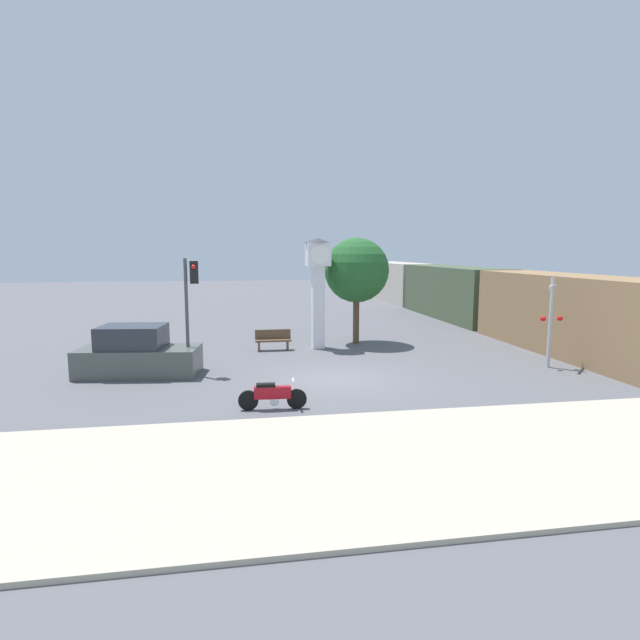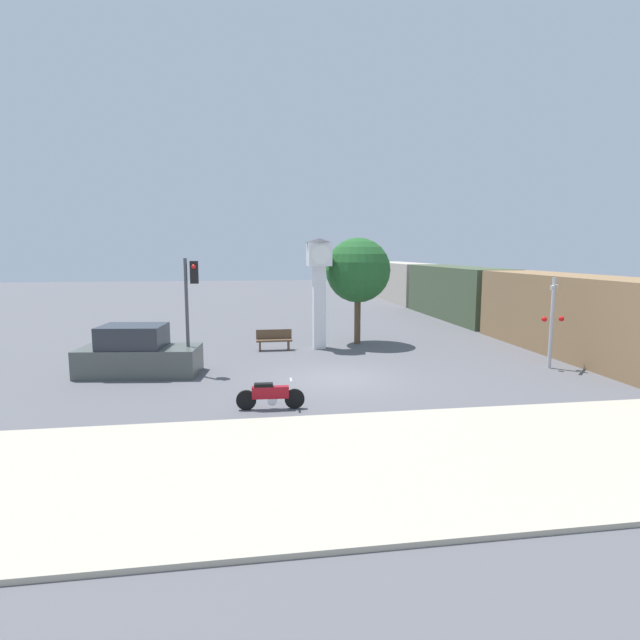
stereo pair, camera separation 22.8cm
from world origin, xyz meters
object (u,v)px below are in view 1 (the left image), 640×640
Objects in this scene: freight_train at (454,292)px; bench at (273,339)px; motorcycle at (272,395)px; railroad_crossing_signal at (551,319)px; parked_car at (137,354)px; traffic_light at (190,295)px; street_tree at (357,270)px; clock_tower at (318,276)px.

bench is at bearing -144.13° from freight_train.
motorcycle is 8.53m from bench.
railroad_crossing_signal is at bearing 20.82° from motorcycle.
parked_car is at bearing -143.70° from bench.
railroad_crossing_signal is at bearing -100.15° from freight_train.
motorcycle is at bearing -39.50° from parked_car.
bench reaches higher than motorcycle.
bench is (0.62, 8.51, 0.08)m from motorcycle.
street_tree is at bearing 34.14° from traffic_light.
street_tree reaches higher than freight_train.
bench is (-2.07, -0.16, -2.81)m from clock_tower.
bench is (-12.72, -9.20, -1.21)m from freight_train.
freight_train is 10.24× the size of railroad_crossing_signal.
clock_tower is 3.12× the size of bench.
railroad_crossing_signal is 15.38m from parked_car.
freight_train reaches higher than parked_car.
bench is at bearing 153.35° from railroad_crossing_signal.
traffic_light is 1.21× the size of railroad_crossing_signal.
street_tree is (4.69, 9.54, 3.10)m from motorcycle.
traffic_light is at bearing 3.18° from parked_car.
parked_car is (-9.19, -4.79, -2.76)m from street_tree.
motorcycle is at bearing -162.46° from railroad_crossing_signal.
clock_tower is 14.06m from freight_train.
street_tree is 1.15× the size of parked_car.
street_tree is (-6.09, 6.13, 1.62)m from railroad_crossing_signal.
traffic_light is (-15.91, -13.09, 1.17)m from freight_train.
traffic_light is at bearing 174.84° from railroad_crossing_signal.
motorcycle is 11.41m from railroad_crossing_signal.
street_tree reaches higher than clock_tower.
motorcycle is 0.38× the size of clock_tower.
clock_tower is at bearing 37.59° from traffic_light.
freight_train is 14.53m from railroad_crossing_signal.
clock_tower is at bearing -139.66° from freight_train.
motorcycle is 1.20× the size of bench.
freight_train is 15.74m from bench.
motorcycle is 9.53m from clock_tower.
street_tree is 5.17m from bench.
freight_train is at bearing 79.85° from railroad_crossing_signal.
street_tree reaches higher than motorcycle.
parked_car is at bearing -152.47° from street_tree.
railroad_crossing_signal is at bearing -33.02° from clock_tower.
freight_train is 6.97× the size of street_tree.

